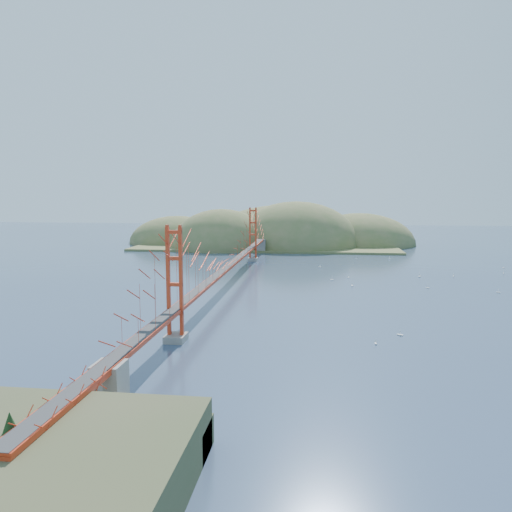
# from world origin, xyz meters

# --- Properties ---
(ground) EXTENTS (320.00, 320.00, 0.00)m
(ground) POSITION_xyz_m (0.00, 0.00, 0.00)
(ground) COLOR #324665
(ground) RESTS_ON ground
(bridge) EXTENTS (2.20, 94.40, 12.00)m
(bridge) POSITION_xyz_m (0.00, 0.18, 7.01)
(bridge) COLOR gray
(bridge) RESTS_ON ground
(approach_viaduct) EXTENTS (1.40, 12.00, 3.38)m
(approach_viaduct) POSITION_xyz_m (0.00, -51.91, 2.55)
(approach_viaduct) COLOR red
(approach_viaduct) RESTS_ON ground
(promontory) EXTENTS (9.00, 6.00, 0.24)m
(promontory) POSITION_xyz_m (0.00, -48.50, 0.12)
(promontory) COLOR #59544C
(promontory) RESTS_ON ground
(fort) EXTENTS (3.70, 2.30, 1.75)m
(fort) POSITION_xyz_m (0.40, -47.80, 0.67)
(fort) COLOR brown
(fort) RESTS_ON ground
(far_headlands) EXTENTS (84.00, 58.00, 25.00)m
(far_headlands) POSITION_xyz_m (2.21, 68.52, 0.00)
(far_headlands) COLOR olive
(far_headlands) RESTS_ON ground
(sailboat_3) EXTENTS (0.63, 0.51, 0.74)m
(sailboat_3) POSITION_xyz_m (16.54, 7.76, 0.16)
(sailboat_3) COLOR white
(sailboat_3) RESTS_ON ground
(sailboat_12) EXTENTS (0.52, 0.47, 0.58)m
(sailboat_12) POSITION_xyz_m (22.74, 36.78, 0.14)
(sailboat_12) COLOR white
(sailboat_12) RESTS_ON ground
(sailboat_6) EXTENTS (0.64, 0.64, 0.71)m
(sailboat_6) POSITION_xyz_m (22.67, -25.12, 0.15)
(sailboat_6) COLOR white
(sailboat_6) RESTS_ON ground
(sailboat_16) EXTENTS (0.54, 0.54, 0.57)m
(sailboat_16) POSITION_xyz_m (14.52, 22.78, 0.14)
(sailboat_16) COLOR white
(sailboat_16) RESTS_ON ground
(sailboat_15) EXTENTS (0.58, 0.58, 0.63)m
(sailboat_15) POSITION_xyz_m (30.14, 37.03, 0.14)
(sailboat_15) COLOR white
(sailboat_15) RESTS_ON ground
(sailboat_17) EXTENTS (0.49, 0.43, 0.56)m
(sailboat_17) POSITION_xyz_m (50.64, 25.62, 0.13)
(sailboat_17) COLOR white
(sailboat_17) RESTS_ON ground
(sailboat_11) EXTENTS (0.57, 0.56, 0.64)m
(sailboat_11) POSITION_xyz_m (40.88, -0.21, 0.15)
(sailboat_11) COLOR white
(sailboat_11) RESTS_ON ground
(sailboat_14) EXTENTS (0.59, 0.59, 0.62)m
(sailboat_14) POSITION_xyz_m (19.42, 10.48, 0.14)
(sailboat_14) COLOR white
(sailboat_14) RESTS_ON ground
(sailboat_4) EXTENTS (0.52, 0.57, 0.64)m
(sailboat_4) POSITION_xyz_m (38.15, 14.09, 0.15)
(sailboat_4) COLOR white
(sailboat_4) RESTS_ON ground
(sailboat_1) EXTENTS (0.54, 0.54, 0.59)m
(sailboat_1) POSITION_xyz_m (31.16, 2.15, 0.14)
(sailboat_1) COLOR white
(sailboat_1) RESTS_ON ground
(sailboat_9) EXTENTS (0.42, 0.51, 0.60)m
(sailboat_9) POSITION_xyz_m (48.16, 18.58, 0.14)
(sailboat_9) COLOR white
(sailboat_9) RESTS_ON ground
(sailboat_0) EXTENTS (0.47, 0.58, 0.68)m
(sailboat_0) POSITION_xyz_m (19.57, 2.54, 0.15)
(sailboat_0) COLOR white
(sailboat_0) RESTS_ON ground
(sailboat_10) EXTENTS (0.42, 0.49, 0.57)m
(sailboat_10) POSITION_xyz_m (19.80, -28.52, 0.14)
(sailboat_10) COLOR white
(sailboat_10) RESTS_ON ground
(sailboat_extra_1) EXTENTS (0.68, 0.68, 0.71)m
(sailboat_extra_1) POSITION_xyz_m (32.04, 12.90, 0.15)
(sailboat_extra_1) COLOR white
(sailboat_extra_1) RESTS_ON ground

